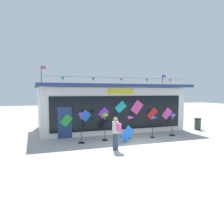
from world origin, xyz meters
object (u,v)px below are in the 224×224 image
Objects in this scene: kite_shop_building at (108,107)px; wind_spinner_far_left at (81,120)px; wind_spinner_right at (172,119)px; wind_spinner_left at (105,119)px; wind_spinner_center_right at (154,122)px; person_near_camera at (116,133)px; trash_bin at (198,124)px; display_kite_on_ground at (127,134)px; wind_spinner_center_left at (130,123)px.

kite_shop_building is 5.47m from wind_spinner_far_left.
wind_spinner_left is at bearing 178.97° from wind_spinner_right.
wind_spinner_center_right is 3.97m from person_near_camera.
person_near_camera is at bearing -156.60° from trash_bin.
kite_shop_building is at bearing 55.00° from wind_spinner_far_left.
wind_spinner_left reaches higher than display_kite_on_ground.
wind_spinner_right is (6.25, 0.13, -0.22)m from wind_spinner_far_left.
trash_bin is 7.36m from display_kite_on_ground.
trash_bin is (8.23, 3.56, -0.43)m from person_near_camera.
wind_spinner_center_left is at bearing -167.76° from person_near_camera.
wind_spinner_left is 1.04× the size of person_near_camera.
wind_spinner_left is 2.30m from person_near_camera.
wind_spinner_left reaches higher than wind_spinner_right.
wind_spinner_center_left is (1.70, 0.03, -0.36)m from wind_spinner_left.
kite_shop_building reaches higher than trash_bin.
kite_shop_building reaches higher than wind_spinner_left.
wind_spinner_left reaches higher than person_near_camera.
wind_spinner_center_right is 0.83× the size of person_near_camera.
wind_spinner_right is 1.73× the size of trash_bin.
kite_shop_building is at bearing 83.82° from display_kite_on_ground.
trash_bin is (3.33, 1.39, -0.66)m from wind_spinner_right.
trash_bin is (6.40, 1.28, -0.51)m from wind_spinner_center_left.
wind_spinner_far_left is 6.26m from wind_spinner_right.
wind_spinner_right is at bearing -1.03° from wind_spinner_left.
wind_spinner_center_left is (3.19, 0.25, -0.37)m from wind_spinner_far_left.
kite_shop_building is at bearing 155.48° from trash_bin.
wind_spinner_far_left is at bearing -170.96° from trash_bin.
kite_shop_building reaches higher than wind_spinner_center_right.
kite_shop_building reaches higher than wind_spinner_far_left.
wind_spinner_far_left is 1.93× the size of display_kite_on_ground.
wind_spinner_left is at bearing 139.28° from display_kite_on_ground.
display_kite_on_ground is (-0.56, -5.18, -1.26)m from kite_shop_building.
display_kite_on_ground is at bearing -96.18° from kite_shop_building.
wind_spinner_right is (4.76, -0.09, -0.21)m from wind_spinner_left.
wind_spinner_far_left is 1.08× the size of person_near_camera.
wind_spinner_left is 8.24m from trash_bin.
wind_spinner_left reaches higher than wind_spinner_center_left.
wind_spinner_center_left is at bearing 4.45° from wind_spinner_far_left.
wind_spinner_far_left is at bearing 164.57° from display_kite_on_ground.
wind_spinner_center_right is at bearing 16.95° from display_kite_on_ground.
wind_spinner_left is (1.49, 0.22, -0.01)m from wind_spinner_far_left.
wind_spinner_center_right is (1.59, -0.28, 0.03)m from wind_spinner_center_left.
display_kite_on_ground is (-2.21, -0.67, -0.50)m from wind_spinner_center_right.
person_near_camera is at bearing -156.14° from wind_spinner_right.
wind_spinner_far_left is at bearing -95.37° from person_near_camera.
wind_spinner_center_left is at bearing 56.99° from display_kite_on_ground.
trash_bin is (9.59, 1.52, -0.87)m from wind_spinner_far_left.
wind_spinner_center_left is 1.60× the size of trash_bin.
kite_shop_building reaches higher than wind_spinner_center_left.
kite_shop_building reaches higher than wind_spinner_right.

